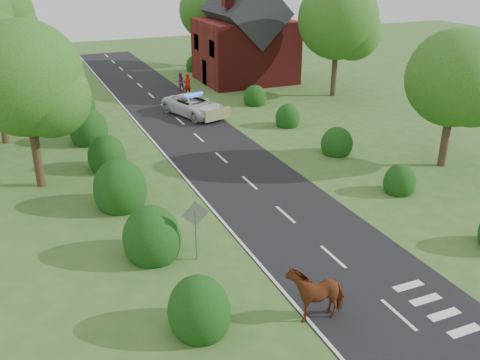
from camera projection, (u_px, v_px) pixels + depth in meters
name	position (u px, v px, depth m)	size (l,w,h in m)	color
ground	(333.00, 257.00, 21.15)	(120.00, 120.00, 0.00)	#356328
road	(204.00, 142.00, 33.79)	(6.00, 70.00, 0.02)	black
road_markings	(190.00, 156.00, 31.45)	(4.96, 70.00, 0.01)	white
hedgerow_left	(109.00, 164.00, 28.33)	(2.75, 50.41, 3.00)	#0E350F
hedgerow_right	(326.00, 139.00, 32.79)	(2.10, 45.78, 2.10)	#0E350F
tree_left_a	(31.00, 83.00, 25.47)	(5.74, 5.60, 8.38)	#332316
tree_left_d	(4.00, 17.00, 48.77)	(6.15, 6.00, 8.89)	#332316
tree_right_a	(459.00, 82.00, 28.33)	(5.33, 5.20, 7.56)	#332316
tree_right_b	(342.00, 22.00, 42.44)	(6.56, 6.40, 9.40)	#332316
tree_right_c	(212.00, 13.00, 54.33)	(6.15, 6.00, 8.58)	#332316
road_sign	(196.00, 222.00, 20.35)	(1.06, 0.08, 2.53)	gray
house	(245.00, 39.00, 48.41)	(8.00, 7.40, 9.17)	#5F1614
cow	(316.00, 294.00, 17.58)	(1.13, 2.14, 1.51)	maroon
police_van	(194.00, 105.00, 39.07)	(4.05, 5.92, 1.65)	silver
pedestrian_red	(187.00, 84.00, 44.56)	(0.66, 0.43, 1.81)	#AD150A
pedestrian_purple	(180.00, 82.00, 46.14)	(0.74, 0.58, 1.53)	#761B7E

